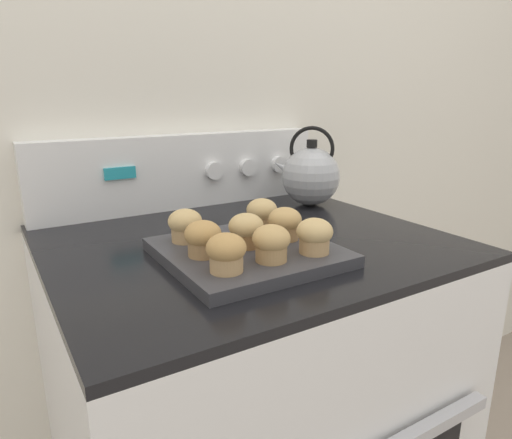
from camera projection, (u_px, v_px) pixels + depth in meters
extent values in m
cube|color=silver|center=(173.00, 104.00, 1.20)|extent=(8.00, 0.05, 2.40)
cube|color=white|center=(246.00, 427.00, 1.09)|extent=(0.79, 0.70, 0.92)
cube|color=black|center=(245.00, 242.00, 0.96)|extent=(0.79, 0.70, 0.02)
cube|color=white|center=(184.00, 171.00, 1.20)|extent=(0.78, 0.05, 0.19)
cube|color=teal|center=(120.00, 173.00, 1.08)|extent=(0.07, 0.01, 0.03)
cylinder|color=white|center=(214.00, 171.00, 1.21)|extent=(0.05, 0.02, 0.05)
cylinder|color=white|center=(248.00, 167.00, 1.26)|extent=(0.05, 0.02, 0.05)
cylinder|color=white|center=(279.00, 164.00, 1.31)|extent=(0.05, 0.02, 0.05)
cube|color=#38383D|center=(247.00, 252.00, 0.84)|extent=(0.30, 0.30, 0.02)
cylinder|color=tan|center=(226.00, 262.00, 0.72)|extent=(0.05, 0.05, 0.03)
ellipsoid|color=tan|center=(226.00, 248.00, 0.71)|extent=(0.06, 0.06, 0.05)
cylinder|color=tan|center=(271.00, 252.00, 0.77)|extent=(0.05, 0.05, 0.03)
ellipsoid|color=tan|center=(271.00, 239.00, 0.76)|extent=(0.06, 0.06, 0.05)
cylinder|color=tan|center=(314.00, 244.00, 0.80)|extent=(0.05, 0.05, 0.03)
ellipsoid|color=tan|center=(315.00, 231.00, 0.80)|extent=(0.06, 0.06, 0.05)
cylinder|color=#A37A4C|center=(203.00, 247.00, 0.79)|extent=(0.05, 0.05, 0.03)
ellipsoid|color=tan|center=(203.00, 234.00, 0.78)|extent=(0.06, 0.06, 0.05)
cylinder|color=olive|center=(246.00, 238.00, 0.84)|extent=(0.05, 0.05, 0.03)
ellipsoid|color=tan|center=(246.00, 226.00, 0.83)|extent=(0.06, 0.06, 0.05)
cylinder|color=#A37A4C|center=(285.00, 231.00, 0.88)|extent=(0.05, 0.05, 0.03)
ellipsoid|color=tan|center=(285.00, 219.00, 0.87)|extent=(0.06, 0.06, 0.05)
cylinder|color=tan|center=(186.00, 233.00, 0.87)|extent=(0.05, 0.05, 0.03)
ellipsoid|color=tan|center=(185.00, 221.00, 0.86)|extent=(0.06, 0.06, 0.05)
cylinder|color=#A37A4C|center=(262.00, 221.00, 0.95)|extent=(0.05, 0.05, 0.03)
ellipsoid|color=tan|center=(262.00, 210.00, 0.94)|extent=(0.06, 0.06, 0.05)
sphere|color=#ADAFB5|center=(311.00, 177.00, 1.22)|extent=(0.16, 0.16, 0.16)
cylinder|color=black|center=(312.00, 144.00, 1.20)|extent=(0.03, 0.03, 0.02)
cone|color=#ADAFB5|center=(285.00, 168.00, 1.23)|extent=(0.08, 0.08, 0.06)
torus|color=black|center=(312.00, 149.00, 1.20)|extent=(0.09, 0.09, 0.12)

